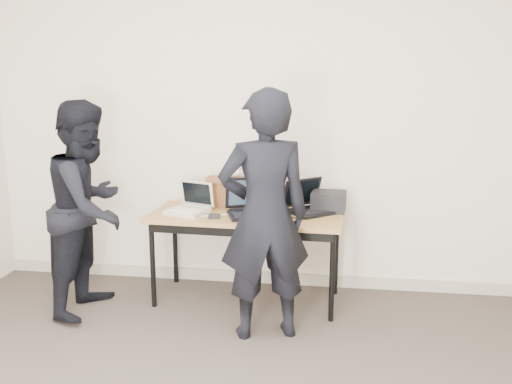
% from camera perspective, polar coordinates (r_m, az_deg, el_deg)
% --- Properties ---
extents(room, '(4.60, 4.60, 2.80)m').
position_cam_1_polar(room, '(2.55, -7.34, 1.11)').
color(room, '#3F3630').
rests_on(room, ground).
extents(desk, '(1.53, 0.73, 0.72)m').
position_cam_1_polar(desk, '(4.46, -0.96, -2.93)').
color(desk, olive).
rests_on(desk, ground).
extents(laptop_beige, '(0.38, 0.37, 0.24)m').
position_cam_1_polar(laptop_beige, '(4.49, -6.63, -1.49)').
color(laptop_beige, '#BCB096').
rests_on(laptop_beige, desk).
extents(laptop_center, '(0.46, 0.45, 0.28)m').
position_cam_1_polar(laptop_center, '(4.41, -0.50, -1.47)').
color(laptop_center, black).
rests_on(laptop_center, desk).
extents(laptop_right, '(0.48, 0.48, 0.26)m').
position_cam_1_polar(laptop_right, '(4.51, 5.35, -1.26)').
color(laptop_right, black).
rests_on(laptop_right, desk).
extents(leather_satchel, '(0.37, 0.19, 0.25)m').
position_cam_1_polar(leather_satchel, '(4.66, -2.70, 0.10)').
color(leather_satchel, brown).
rests_on(leather_satchel, desk).
extents(tissue, '(0.14, 0.10, 0.08)m').
position_cam_1_polar(tissue, '(4.63, -2.35, 1.99)').
color(tissue, white).
rests_on(tissue, leather_satchel).
extents(equipment_box, '(0.28, 0.25, 0.15)m').
position_cam_1_polar(equipment_box, '(4.56, 7.26, -0.92)').
color(equipment_box, black).
rests_on(equipment_box, desk).
extents(power_brick, '(0.09, 0.06, 0.03)m').
position_cam_1_polar(power_brick, '(4.32, -4.19, -2.44)').
color(power_brick, black).
rests_on(power_brick, desk).
extents(cables, '(1.15, 0.41, 0.01)m').
position_cam_1_polar(cables, '(4.44, -0.38, -2.18)').
color(cables, black).
rests_on(cables, desk).
extents(person_typist, '(0.72, 0.59, 1.72)m').
position_cam_1_polar(person_typist, '(3.84, 0.85, -2.42)').
color(person_typist, black).
rests_on(person_typist, ground).
extents(person_observer, '(0.67, 0.83, 1.61)m').
position_cam_1_polar(person_observer, '(4.47, -16.36, -1.51)').
color(person_observer, black).
rests_on(person_observer, ground).
extents(baseboard, '(4.50, 0.03, 0.10)m').
position_cam_1_polar(baseboard, '(5.02, -0.12, -8.48)').
color(baseboard, '#ACA48E').
rests_on(baseboard, ground).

